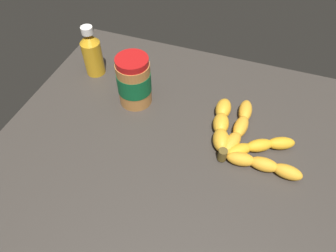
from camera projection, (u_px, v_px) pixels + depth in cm
name	position (u px, v px, depth cm)	size (l,w,h in cm)	color
ground_plane	(169.00, 143.00, 73.20)	(77.33, 69.91, 4.92)	#38332D
banana_bunch	(242.00, 137.00, 69.23)	(21.91, 19.88, 3.74)	gold
peanut_butter_jar	(134.00, 81.00, 74.27)	(8.41, 8.41, 13.32)	#B27238
honey_bottle	(92.00, 53.00, 81.67)	(5.26, 5.26, 14.30)	gold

